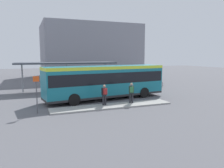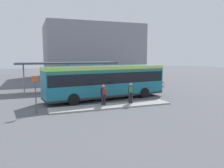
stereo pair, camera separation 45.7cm
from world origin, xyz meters
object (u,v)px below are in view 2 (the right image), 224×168
Objects in this scene: bicycle_black at (161,84)px; platform_sign at (36,93)px; pedestrian_companion at (104,93)px; bicycle_white at (158,83)px; city_bus at (106,80)px; pedestrian_waiting at (131,92)px.

platform_sign reaches higher than bicycle_black.
pedestrian_companion is at bearing -45.71° from bicycle_black.
bicycle_black is 0.76m from bicycle_white.
city_bus is 11.69m from bicycle_black.
bicycle_white is at bearing 30.14° from platform_sign.
pedestrian_companion is at bearing 109.59° from pedestrian_waiting.
platform_sign is at bearing -161.34° from city_bus.
city_bus is 6.88× the size of pedestrian_waiting.
bicycle_black is (10.09, 5.69, -1.55)m from city_bus.
pedestrian_waiting is 1.07× the size of bicycle_white.
pedestrian_waiting is 2.48m from pedestrian_companion.
platform_sign is (-7.91, -0.19, 0.41)m from pedestrian_waiting.
bicycle_white is (8.83, 9.53, -0.79)m from pedestrian_waiting.
city_bus reaches higher than platform_sign.
platform_sign reaches higher than pedestrian_companion.
city_bus is 3.32m from pedestrian_companion.
pedestrian_companion is 1.03× the size of bicycle_black.
pedestrian_waiting is 0.64× the size of platform_sign.
pedestrian_waiting reaches higher than pedestrian_companion.
city_bus reaches higher than pedestrian_waiting.
bicycle_black is at bearing 174.01° from bicycle_white.
pedestrian_waiting is at bearing 127.63° from bicycle_white.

